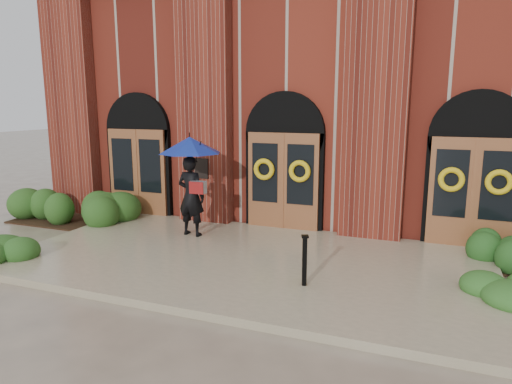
% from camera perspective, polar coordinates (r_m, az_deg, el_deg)
% --- Properties ---
extents(ground, '(90.00, 90.00, 0.00)m').
position_cam_1_polar(ground, '(9.77, -1.66, -9.27)').
color(ground, gray).
rests_on(ground, ground).
extents(landing, '(10.00, 5.30, 0.15)m').
position_cam_1_polar(landing, '(9.88, -1.32, -8.58)').
color(landing, tan).
rests_on(landing, ground).
extents(church_building, '(16.20, 12.53, 7.00)m').
position_cam_1_polar(church_building, '(17.59, 9.64, 11.24)').
color(church_building, maroon).
rests_on(church_building, ground).
extents(man_with_umbrella, '(1.66, 1.66, 2.45)m').
position_cam_1_polar(man_with_umbrella, '(11.22, -8.20, 3.11)').
color(man_with_umbrella, black).
rests_on(man_with_umbrella, landing).
extents(metal_post, '(0.16, 0.16, 0.94)m').
position_cam_1_polar(metal_post, '(8.30, 6.09, -8.36)').
color(metal_post, black).
rests_on(metal_post, landing).
extents(hedge_wall_left, '(3.41, 1.36, 0.87)m').
position_cam_1_polar(hedge_wall_left, '(14.11, -21.76, -1.85)').
color(hedge_wall_left, '#264D19').
rests_on(hedge_wall_left, ground).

